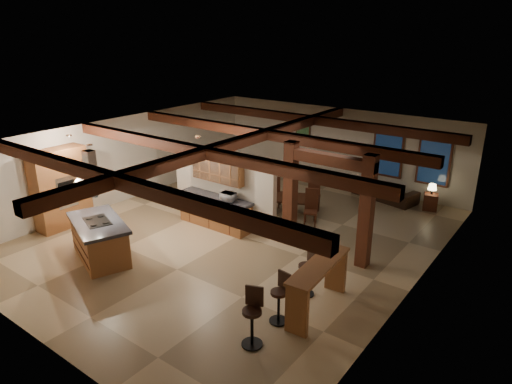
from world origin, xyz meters
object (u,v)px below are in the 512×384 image
Objects in this scene: kitchen_island at (100,239)px; dining_table at (292,206)px; sofa at (385,190)px; bar_counter at (318,279)px.

kitchen_island is 5.95m from dining_table.
kitchen_island is at bearing 76.69° from sofa.
sofa is (1.82, 3.21, 0.03)m from dining_table.
sofa is at bearing 101.08° from bar_counter.
sofa is 1.05× the size of bar_counter.
bar_counter is at bearing 114.00° from sofa.
bar_counter reaches higher than kitchen_island.
kitchen_island is at bearing -137.69° from dining_table.
bar_counter is (5.69, 1.32, 0.21)m from kitchen_island.
bar_counter is at bearing -75.15° from dining_table.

